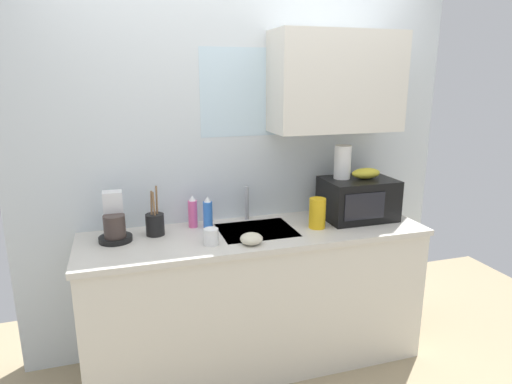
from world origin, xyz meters
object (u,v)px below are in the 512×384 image
coffee_maker (114,222)px  mug_white (211,237)px  utensil_crock (155,224)px  banana_bunch (366,173)px  small_bowl (251,239)px  paper_towel_roll (342,162)px  dish_soap_bottle_blue (208,213)px  dish_soap_bottle_pink (193,212)px  cereal_canister (317,213)px  microwave (358,199)px

coffee_maker → mug_white: (0.52, -0.25, -0.06)m
coffee_maker → utensil_crock: utensil_crock is taller
banana_bunch → mug_white: bearing=-170.1°
mug_white → small_bowl: mug_white is taller
paper_towel_roll → utensil_crock: paper_towel_roll is taller
dish_soap_bottle_blue → dish_soap_bottle_pink: (-0.09, 0.05, 0.00)m
dish_soap_bottle_blue → utensil_crock: (-0.33, -0.03, -0.03)m
cereal_canister → dish_soap_bottle_pink: bearing=161.5°
microwave → utensil_crock: utensil_crock is taller
dish_soap_bottle_pink → cereal_canister: 0.78m
microwave → small_bowl: microwave is taller
coffee_maker → microwave: bearing=-2.2°
dish_soap_bottle_blue → mug_white: 0.29m
paper_towel_roll → dish_soap_bottle_pink: paper_towel_roll is taller
utensil_crock → cereal_canister: bearing=-9.8°
dish_soap_bottle_blue → mug_white: (-0.04, -0.29, -0.05)m
microwave → dish_soap_bottle_blue: 1.00m
coffee_maker → small_bowl: bearing=-22.7°
mug_white → utensil_crock: bearing=137.9°
banana_bunch → coffee_maker: (-1.60, 0.06, -0.20)m
banana_bunch → paper_towel_roll: (-0.15, 0.05, 0.08)m
microwave → dish_soap_bottle_blue: bearing=174.4°
utensil_crock → small_bowl: 0.60m
mug_white → banana_bunch: bearing=9.9°
cereal_canister → small_bowl: (-0.48, -0.15, -0.06)m
banana_bunch → paper_towel_roll: size_ratio=0.91×
banana_bunch → dish_soap_bottle_blue: (-1.05, 0.10, -0.21)m
banana_bunch → utensil_crock: (-1.37, 0.07, -0.23)m
coffee_maker → small_bowl: coffee_maker is taller
utensil_crock → small_bowl: bearing=-32.2°
cereal_canister → paper_towel_roll: bearing=32.0°
paper_towel_roll → small_bowl: paper_towel_roll is taller
utensil_crock → small_bowl: utensil_crock is taller
coffee_maker → cereal_canister: size_ratio=1.47×
cereal_canister → utensil_crock: size_ratio=0.64×
cereal_canister → coffee_maker: bearing=172.6°
utensil_crock → paper_towel_roll: bearing=-0.9°
coffee_maker → mug_white: size_ratio=2.95×
paper_towel_roll → dish_soap_bottle_blue: bearing=177.0°
utensil_crock → dish_soap_bottle_blue: bearing=4.6°
cereal_canister → utensil_crock: utensil_crock is taller
microwave → banana_bunch: (0.05, 0.00, 0.17)m
banana_bunch → dish_soap_bottle_pink: bearing=172.5°
dish_soap_bottle_pink → cereal_canister: size_ratio=1.08×
microwave → utensil_crock: (-1.32, 0.07, -0.06)m
microwave → mug_white: size_ratio=4.84×
microwave → coffee_maker: coffee_maker is taller
microwave → paper_towel_roll: paper_towel_roll is taller
banana_bunch → dish_soap_bottle_blue: 1.07m
banana_bunch → mug_white: size_ratio=2.11×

